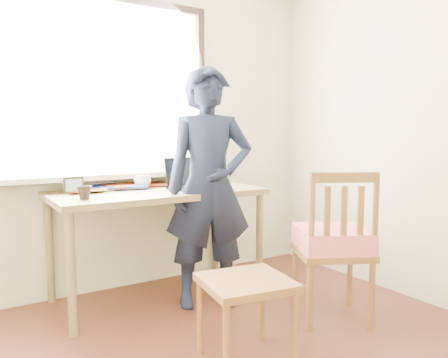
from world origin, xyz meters
TOP-DOWN VIEW (x-y plane):
  - room_shell at (-0.02, 0.20)m, footprint 3.52×4.02m
  - desk at (0.11, 1.63)m, footprint 1.55×0.78m
  - laptop at (0.38, 1.60)m, footprint 0.37×0.32m
  - mug_white at (0.06, 1.79)m, footprint 0.17×0.17m
  - mug_dark at (-0.48, 1.45)m, footprint 0.13×0.13m
  - mouse at (0.60, 1.53)m, footprint 0.08×0.06m
  - desk_clutter at (-0.04, 1.77)m, footprint 0.60×0.52m
  - book_a at (-0.29, 1.88)m, footprint 0.26×0.32m
  - book_b at (0.53, 1.84)m, footprint 0.25×0.28m
  - picture_frame at (-0.47, 1.73)m, footprint 0.14×0.02m
  - work_chair at (0.13, 0.48)m, footprint 0.52×0.50m
  - side_chair at (0.94, 0.63)m, footprint 0.63×0.62m
  - person at (0.38, 1.31)m, footprint 0.73×0.59m

SIDE VIEW (x-z plane):
  - work_chair at x=0.13m, z-range 0.16..0.63m
  - side_chair at x=0.94m, z-range 0.03..1.04m
  - desk at x=0.11m, z-range 0.33..1.16m
  - book_b at x=0.53m, z-range 0.83..0.85m
  - book_a at x=-0.29m, z-range 0.83..0.86m
  - mouse at x=0.60m, z-range 0.83..0.86m
  - desk_clutter at x=-0.04m, z-range 0.83..0.88m
  - person at x=0.38m, z-range 0.00..1.73m
  - mug_dark at x=-0.48m, z-range 0.83..0.92m
  - mug_white at x=0.06m, z-range 0.83..0.93m
  - picture_frame at x=-0.47m, z-range 0.83..0.94m
  - laptop at x=0.38m, z-range 0.77..1.01m
  - room_shell at x=-0.02m, z-range 0.33..2.94m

